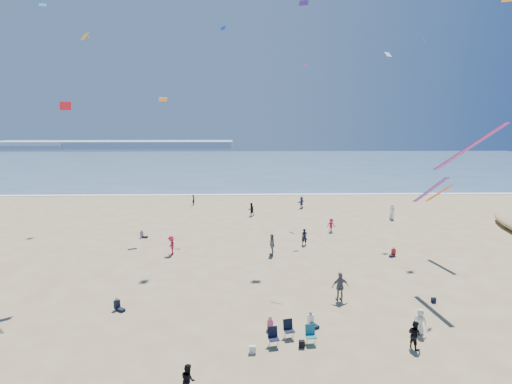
{
  "coord_description": "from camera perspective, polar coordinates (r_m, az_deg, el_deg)",
  "views": [
    {
      "loc": [
        1.3,
        -18.95,
        11.59
      ],
      "look_at": [
        2.0,
        8.0,
        6.9
      ],
      "focal_mm": 28.0,
      "sensor_mm": 36.0,
      "label": 1
    }
  ],
  "objects": [
    {
      "name": "white_tote",
      "position": [
        21.83,
        -0.5,
        -21.58
      ],
      "size": [
        0.35,
        0.2,
        0.4
      ],
      "primitive_type": "cube",
      "color": "silver",
      "rests_on": "ground"
    },
    {
      "name": "headland_near",
      "position": [
        210.26,
        -30.45,
        5.63
      ],
      "size": [
        40.0,
        14.0,
        2.0
      ],
      "primitive_type": "cube",
      "color": "#7A8EA8",
      "rests_on": "ground"
    },
    {
      "name": "seated_group",
      "position": [
        29.97,
        -1.69,
        -12.02
      ],
      "size": [
        24.62,
        19.5,
        0.84
      ],
      "color": "white",
      "rests_on": "ground"
    },
    {
      "name": "surf_line",
      "position": [
        64.99,
        -2.61,
        -0.38
      ],
      "size": [
        220.0,
        1.2,
        0.08
      ],
      "primitive_type": "cube",
      "color": "white",
      "rests_on": "ground"
    },
    {
      "name": "ground",
      "position": [
        22.25,
        -4.97,
        -21.57
      ],
      "size": [
        220.0,
        220.0,
        0.0
      ],
      "primitive_type": "plane",
      "color": "tan",
      "rests_on": "ground"
    },
    {
      "name": "black_backpack",
      "position": [
        22.42,
        6.56,
        -20.77
      ],
      "size": [
        0.3,
        0.22,
        0.38
      ],
      "primitive_type": "cube",
      "color": "black",
      "rests_on": "ground"
    },
    {
      "name": "chair_cluster",
      "position": [
        22.59,
        5.08,
        -19.58
      ],
      "size": [
        2.69,
        1.52,
        1.0
      ],
      "color": "black",
      "rests_on": "ground"
    },
    {
      "name": "standing_flyers",
      "position": [
        37.51,
        7.94,
        -6.89
      ],
      "size": [
        26.85,
        41.23,
        1.95
      ],
      "color": "#355093",
      "rests_on": "ground"
    },
    {
      "name": "navy_bag",
      "position": [
        29.36,
        24.03,
        -13.92
      ],
      "size": [
        0.28,
        0.18,
        0.34
      ],
      "primitive_type": "cube",
      "color": "black",
      "rests_on": "ground"
    },
    {
      "name": "headland_far",
      "position": [
        198.89,
        -19.56,
        6.42
      ],
      "size": [
        110.0,
        20.0,
        3.2
      ],
      "primitive_type": "cube",
      "color": "#7A8EA8",
      "rests_on": "ground"
    },
    {
      "name": "ocean",
      "position": [
        114.54,
        -2.13,
        4.06
      ],
      "size": [
        220.0,
        100.0,
        0.06
      ],
      "primitive_type": "cube",
      "color": "#476B84",
      "rests_on": "ground"
    },
    {
      "name": "kites_aloft",
      "position": [
        33.54,
        11.5,
        15.74
      ],
      "size": [
        39.91,
        45.17,
        30.66
      ],
      "color": "white",
      "rests_on": "ground"
    }
  ]
}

